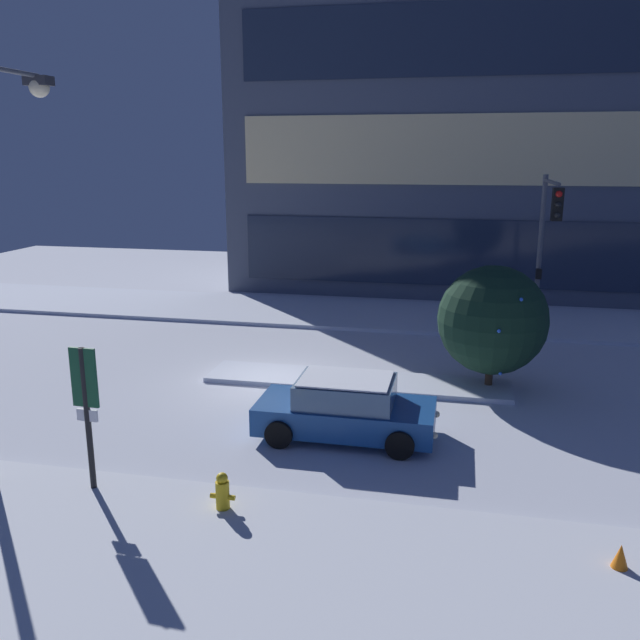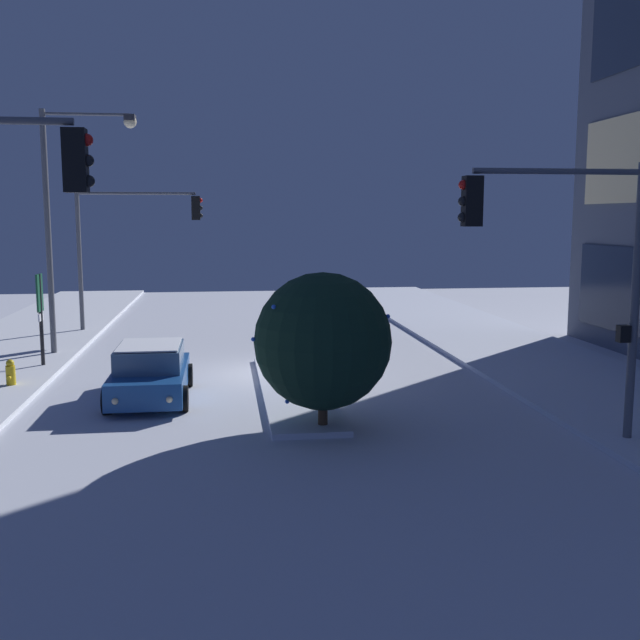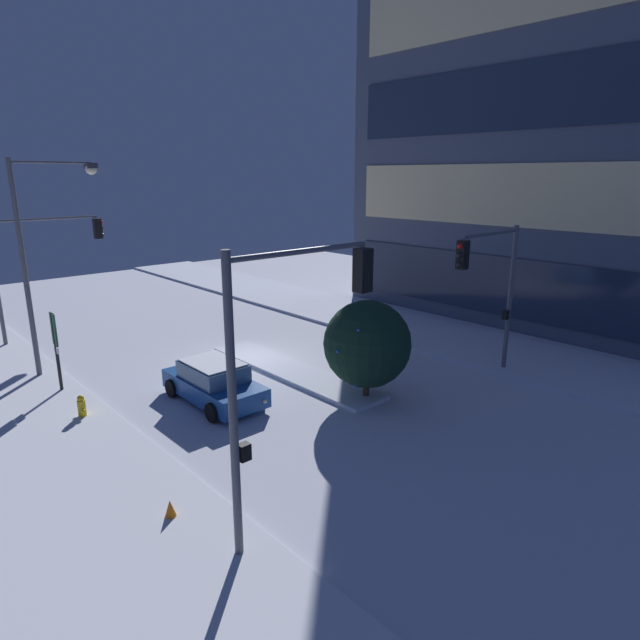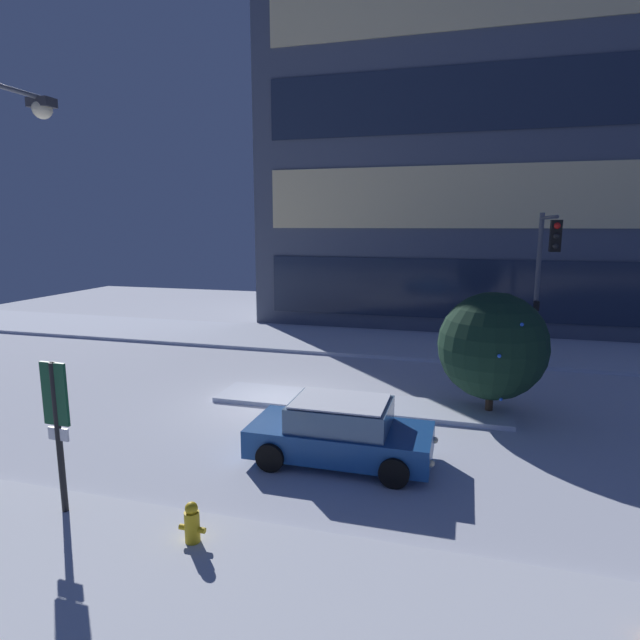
{
  "view_description": "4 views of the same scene",
  "coord_description": "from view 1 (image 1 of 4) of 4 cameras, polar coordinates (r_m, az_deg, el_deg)",
  "views": [
    {
      "loc": [
        5.32,
        -17.91,
        6.61
      ],
      "look_at": [
        1.18,
        1.35,
        1.68
      ],
      "focal_mm": 37.07,
      "sensor_mm": 36.0,
      "label": 1
    },
    {
      "loc": [
        22.46,
        -1.33,
        4.83
      ],
      "look_at": [
        1.55,
        1.43,
        1.88
      ],
      "focal_mm": 41.31,
      "sensor_mm": 36.0,
      "label": 2
    },
    {
      "loc": [
        18.43,
        -12.44,
        7.82
      ],
      "look_at": [
        2.56,
        2.03,
        1.98
      ],
      "focal_mm": 30.01,
      "sensor_mm": 36.0,
      "label": 3
    },
    {
      "loc": [
        5.49,
        -14.62,
        5.5
      ],
      "look_at": [
        0.81,
        2.03,
        2.35
      ],
      "focal_mm": 29.48,
      "sensor_mm": 36.0,
      "label": 4
    }
  ],
  "objects": [
    {
      "name": "median_strip",
      "position": [
        19.81,
        3.15,
        -5.26
      ],
      "size": [
        9.0,
        1.8,
        0.14
      ],
      "primitive_type": "cube",
      "color": "silver",
      "rests_on": "ground"
    },
    {
      "name": "traffic_light_corner_far_right",
      "position": [
        23.94,
        18.97,
        7.18
      ],
      "size": [
        0.32,
        3.99,
        5.95
      ],
      "rotation": [
        0.0,
        0.0,
        -1.57
      ],
      "color": "#565960",
      "rests_on": "ground"
    },
    {
      "name": "parking_info_sign",
      "position": [
        13.68,
        -19.53,
        -6.72
      ],
      "size": [
        0.55,
        0.12,
        3.05
      ],
      "rotation": [
        0.0,
        0.0,
        1.52
      ],
      "color": "black",
      "rests_on": "ground"
    },
    {
      "name": "office_tower_main",
      "position": [
        36.36,
        12.75,
        21.31
      ],
      "size": [
        22.33,
        10.95,
        22.83
      ],
      "color": "#4C5466",
      "rests_on": "ground"
    },
    {
      "name": "fire_hydrant",
      "position": [
        12.95,
        -8.41,
        -14.7
      ],
      "size": [
        0.48,
        0.26,
        0.87
      ],
      "color": "gold",
      "rests_on": "ground"
    },
    {
      "name": "curb_strip_far",
      "position": [
        28.24,
        0.94,
        0.64
      ],
      "size": [
        52.0,
        5.2,
        0.14
      ],
      "primitive_type": "cube",
      "color": "silver",
      "rests_on": "ground"
    },
    {
      "name": "ground",
      "position": [
        19.82,
        -4.18,
        -5.48
      ],
      "size": [
        52.0,
        52.0,
        0.0
      ],
      "primitive_type": "plane",
      "color": "silver"
    },
    {
      "name": "curb_strip_near",
      "position": [
        12.24,
        -16.75,
        -18.92
      ],
      "size": [
        52.0,
        5.2,
        0.14
      ],
      "primitive_type": "cube",
      "color": "silver",
      "rests_on": "ground"
    },
    {
      "name": "construction_cone",
      "position": [
        12.31,
        24.48,
        -18.33
      ],
      "size": [
        0.36,
        0.36,
        0.55
      ],
      "primitive_type": "cone",
      "color": "orange",
      "rests_on": "ground"
    },
    {
      "name": "decorated_tree_median",
      "position": [
        19.35,
        14.67,
        -0.0
      ],
      "size": [
        3.11,
        3.17,
        3.63
      ],
      "color": "#473323",
      "rests_on": "ground"
    },
    {
      "name": "car_near",
      "position": [
        15.96,
        2.23,
        -7.67
      ],
      "size": [
        4.34,
        2.09,
        1.49
      ],
      "rotation": [
        0.0,
        0.0,
        0.0
      ],
      "color": "#19478C",
      "rests_on": "ground"
    }
  ]
}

